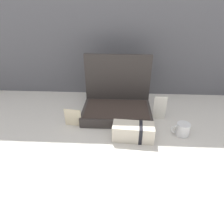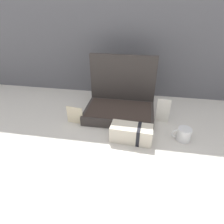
# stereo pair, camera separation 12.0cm
# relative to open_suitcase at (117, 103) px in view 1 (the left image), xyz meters

# --- Properties ---
(ground_plane) EXTENTS (6.00, 6.00, 0.00)m
(ground_plane) POSITION_rel_open_suitcase_xyz_m (-0.05, -0.19, -0.09)
(ground_plane) COLOR beige
(back_wall) EXTENTS (3.20, 0.06, 1.40)m
(back_wall) POSITION_rel_open_suitcase_xyz_m (-0.05, 0.39, 0.61)
(back_wall) COLOR #56565B
(back_wall) RESTS_ON ground_plane
(open_suitcase) EXTENTS (0.49, 0.33, 0.41)m
(open_suitcase) POSITION_rel_open_suitcase_xyz_m (0.00, 0.00, 0.00)
(open_suitcase) COLOR #332D2B
(open_suitcase) RESTS_ON ground_plane
(cream_toiletry_bag) EXTENTS (0.26, 0.12, 0.11)m
(cream_toiletry_bag) POSITION_rel_open_suitcase_xyz_m (0.11, -0.30, -0.04)
(cream_toiletry_bag) COLOR beige
(cream_toiletry_bag) RESTS_ON ground_plane
(coffee_mug) EXTENTS (0.12, 0.08, 0.08)m
(coffee_mug) POSITION_rel_open_suitcase_xyz_m (0.42, -0.24, -0.05)
(coffee_mug) COLOR silver
(coffee_mug) RESTS_ON ground_plane
(info_card_left) EXTENTS (0.12, 0.02, 0.12)m
(info_card_left) POSITION_rel_open_suitcase_xyz_m (-0.29, -0.18, -0.03)
(info_card_left) COLOR beige
(info_card_left) RESTS_ON ground_plane
(poster_card_right) EXTENTS (0.09, 0.01, 0.17)m
(poster_card_right) POSITION_rel_open_suitcase_xyz_m (0.30, -0.06, -0.00)
(poster_card_right) COLOR white
(poster_card_right) RESTS_ON ground_plane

